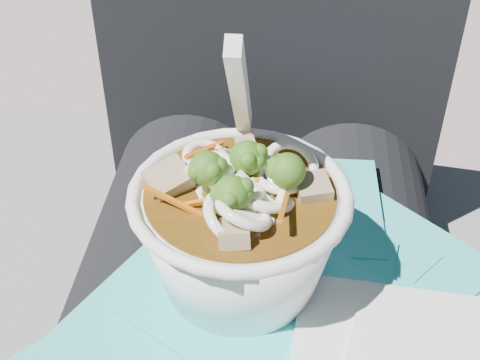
# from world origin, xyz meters

# --- Properties ---
(lap) EXTENTS (0.32, 0.48, 0.15)m
(lap) POSITION_xyz_m (0.00, 0.00, 0.53)
(lap) COLOR black
(lap) RESTS_ON stone_ledge
(person_body) EXTENTS (0.34, 0.94, 1.00)m
(person_body) POSITION_xyz_m (0.00, 0.09, 0.55)
(person_body) COLOR black
(person_body) RESTS_ON ground
(plastic_bag) EXTENTS (0.37, 0.37, 0.02)m
(plastic_bag) POSITION_xyz_m (0.02, -0.02, 0.61)
(plastic_bag) COLOR #2DBBBE
(plastic_bag) RESTS_ON lap
(udon_bowl) EXTENTS (0.17, 0.17, 0.19)m
(udon_bowl) POSITION_xyz_m (-0.01, -0.01, 0.67)
(udon_bowl) COLOR white
(udon_bowl) RESTS_ON plastic_bag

